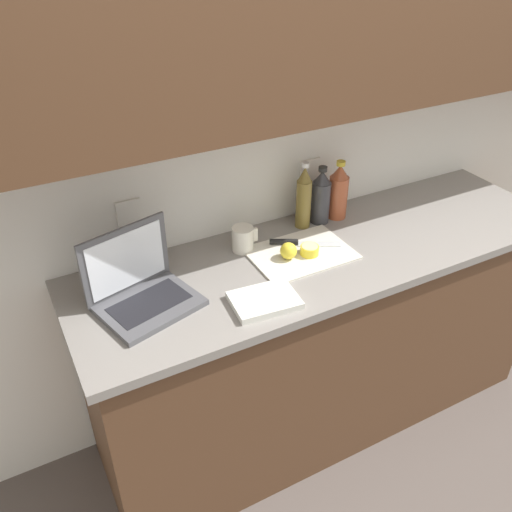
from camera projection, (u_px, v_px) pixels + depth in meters
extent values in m
plane|color=#564C47|center=(316.00, 411.00, 2.59)|extent=(12.00, 12.00, 0.00)
cube|color=white|center=(289.00, 126.00, 2.11)|extent=(5.20, 0.06, 2.60)
cube|color=white|center=(129.00, 215.00, 1.93)|extent=(0.09, 0.01, 0.12)
cube|color=white|center=(310.00, 173.00, 2.23)|extent=(0.09, 0.01, 0.12)
cube|color=brown|center=(325.00, 2.00, 1.72)|extent=(4.42, 0.32, 0.70)
cube|color=brown|center=(322.00, 342.00, 2.34)|extent=(1.95, 0.57, 0.88)
cube|color=gray|center=(330.00, 253.00, 2.09)|extent=(2.01, 0.61, 0.03)
cube|color=#9EA3A8|center=(456.00, 221.00, 2.43)|extent=(0.47, 0.39, 0.16)
cube|color=#515156|center=(150.00, 305.00, 1.78)|extent=(0.36, 0.31, 0.02)
cube|color=black|center=(149.00, 303.00, 1.77)|extent=(0.28, 0.20, 0.00)
cube|color=#515156|center=(126.00, 260.00, 1.78)|extent=(0.31, 0.09, 0.24)
cube|color=white|center=(127.00, 260.00, 1.77)|extent=(0.27, 0.08, 0.20)
cube|color=silver|center=(301.00, 253.00, 2.05)|extent=(0.38, 0.27, 0.01)
cube|color=silver|center=(319.00, 244.00, 2.09)|extent=(0.16, 0.11, 0.00)
cylinder|color=black|center=(284.00, 242.00, 2.09)|extent=(0.11, 0.07, 0.02)
cylinder|color=yellow|center=(309.00, 250.00, 2.03)|extent=(0.07, 0.07, 0.03)
cylinder|color=#F4EAA3|center=(309.00, 245.00, 2.02)|extent=(0.06, 0.06, 0.00)
sphere|color=yellow|center=(288.00, 251.00, 2.00)|extent=(0.06, 0.06, 0.06)
cylinder|color=#A34C2D|center=(338.00, 197.00, 2.24)|extent=(0.08, 0.08, 0.18)
cone|color=#A34C2D|center=(340.00, 171.00, 2.18)|extent=(0.07, 0.07, 0.05)
cylinder|color=gold|center=(341.00, 163.00, 2.16)|extent=(0.04, 0.04, 0.02)
cylinder|color=#333338|center=(320.00, 202.00, 2.21)|extent=(0.08, 0.08, 0.18)
cone|color=#333338|center=(322.00, 177.00, 2.15)|extent=(0.07, 0.07, 0.05)
cylinder|color=black|center=(323.00, 169.00, 2.13)|extent=(0.03, 0.03, 0.02)
cylinder|color=olive|center=(303.00, 204.00, 2.17)|extent=(0.06, 0.06, 0.20)
cone|color=olive|center=(305.00, 174.00, 2.10)|extent=(0.06, 0.06, 0.06)
cylinder|color=white|center=(305.00, 165.00, 2.08)|extent=(0.03, 0.03, 0.02)
cylinder|color=silver|center=(243.00, 239.00, 2.05)|extent=(0.08, 0.08, 0.10)
cube|color=silver|center=(255.00, 234.00, 2.07)|extent=(0.02, 0.01, 0.05)
cube|color=silver|center=(264.00, 300.00, 1.80)|extent=(0.24, 0.18, 0.02)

